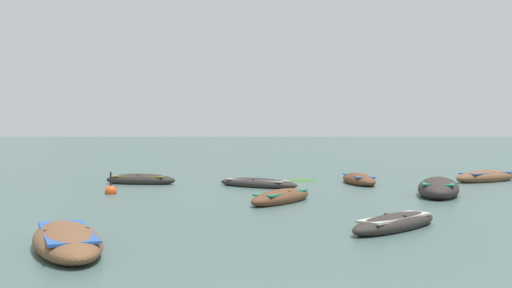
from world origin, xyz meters
TOP-DOWN VIEW (x-y plane):
  - ground_plane at (0.00, 1500.00)m, footprint 6000.00×6000.00m
  - mountain_1 at (-612.67, 2268.40)m, footprint 1338.87×1338.87m
  - mountain_2 at (86.83, 2229.11)m, footprint 1722.90×1722.90m
  - rowboat_1 at (1.89, 8.43)m, footprint 2.70×2.95m
  - rowboat_2 at (-0.69, 13.46)m, footprint 2.39×3.40m
  - rowboat_3 at (-6.84, 20.08)m, footprint 3.23×1.41m
  - rowboat_4 at (2.61, 20.60)m, footprint 1.57×3.70m
  - rowboat_5 at (4.81, 15.98)m, footprint 2.46×4.50m
  - rowboat_6 at (-1.70, 18.84)m, footprint 3.73×2.96m
  - rowboat_7 at (-4.58, 5.81)m, footprint 2.72×3.84m
  - rowboat_8 at (8.59, 22.23)m, footprint 3.94×3.44m
  - mooring_buoy at (-6.83, 15.79)m, footprint 0.43×0.43m
  - weed_patch_1 at (0.12, 22.25)m, footprint 2.32×2.46m

SIDE VIEW (x-z plane):
  - ground_plane at x=0.00m, z-range 0.00..0.00m
  - weed_patch_1 at x=0.12m, z-range -0.07..0.07m
  - mooring_buoy at x=-6.83m, z-range -0.36..0.56m
  - rowboat_1 at x=1.89m, z-range -0.08..0.36m
  - rowboat_6 at x=-1.70m, z-range -0.09..0.38m
  - rowboat_2 at x=-0.69m, z-range -0.10..0.43m
  - rowboat_7 at x=-4.58m, z-range -0.10..0.45m
  - rowboat_3 at x=-6.84m, z-range -0.11..0.46m
  - rowboat_4 at x=2.61m, z-range -0.11..0.48m
  - rowboat_8 at x=8.59m, z-range -0.12..0.53m
  - rowboat_5 at x=4.81m, z-range -0.15..0.64m
  - mountain_1 at x=-612.67m, z-range 0.00..402.68m
  - mountain_2 at x=86.83m, z-range 0.00..409.67m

